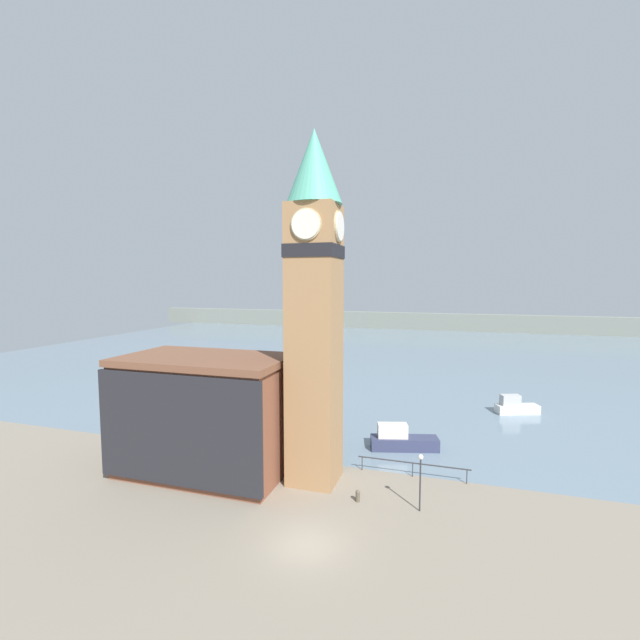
{
  "coord_description": "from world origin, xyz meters",
  "views": [
    {
      "loc": [
        7.33,
        -21.1,
        14.47
      ],
      "look_at": [
        -0.96,
        5.64,
        11.94
      ],
      "focal_mm": 24.0,
      "sensor_mm": 36.0,
      "label": 1
    }
  ],
  "objects_px": {
    "pier_building": "(205,414)",
    "lamp_post": "(420,471)",
    "boat_far": "(515,407)",
    "mooring_bollard_near": "(358,495)",
    "clock_tower": "(314,299)",
    "boat_near": "(401,440)"
  },
  "relations": [
    {
      "from": "boat_far",
      "to": "lamp_post",
      "type": "relative_size",
      "value": 1.3
    },
    {
      "from": "mooring_bollard_near",
      "to": "boat_far",
      "type": "bearing_deg",
      "value": 62.09
    },
    {
      "from": "pier_building",
      "to": "boat_near",
      "type": "xyz_separation_m",
      "value": [
        13.78,
        8.72,
        -3.64
      ]
    },
    {
      "from": "pier_building",
      "to": "lamp_post",
      "type": "height_order",
      "value": "pier_building"
    },
    {
      "from": "boat_near",
      "to": "mooring_bollard_near",
      "type": "distance_m",
      "value": 9.95
    },
    {
      "from": "pier_building",
      "to": "boat_far",
      "type": "distance_m",
      "value": 33.63
    },
    {
      "from": "pier_building",
      "to": "lamp_post",
      "type": "relative_size",
      "value": 3.44
    },
    {
      "from": "boat_near",
      "to": "boat_far",
      "type": "relative_size",
      "value": 1.25
    },
    {
      "from": "clock_tower",
      "to": "mooring_bollard_near",
      "type": "height_order",
      "value": "clock_tower"
    },
    {
      "from": "boat_near",
      "to": "lamp_post",
      "type": "xyz_separation_m",
      "value": [
        2.26,
        -9.77,
        1.79
      ]
    },
    {
      "from": "boat_near",
      "to": "lamp_post",
      "type": "relative_size",
      "value": 1.62
    },
    {
      "from": "clock_tower",
      "to": "boat_far",
      "type": "relative_size",
      "value": 5.21
    },
    {
      "from": "mooring_bollard_near",
      "to": "lamp_post",
      "type": "distance_m",
      "value": 4.55
    },
    {
      "from": "pier_building",
      "to": "boat_far",
      "type": "relative_size",
      "value": 2.66
    },
    {
      "from": "clock_tower",
      "to": "lamp_post",
      "type": "distance_m",
      "value": 13.25
    },
    {
      "from": "clock_tower",
      "to": "pier_building",
      "type": "xyz_separation_m",
      "value": [
        -8.38,
        -1.04,
        -8.75
      ]
    },
    {
      "from": "boat_far",
      "to": "mooring_bollard_near",
      "type": "bearing_deg",
      "value": -138.33
    },
    {
      "from": "pier_building",
      "to": "mooring_bollard_near",
      "type": "bearing_deg",
      "value": -5.06
    },
    {
      "from": "clock_tower",
      "to": "boat_near",
      "type": "relative_size",
      "value": 4.16
    },
    {
      "from": "clock_tower",
      "to": "mooring_bollard_near",
      "type": "distance_m",
      "value": 13.47
    },
    {
      "from": "lamp_post",
      "to": "clock_tower",
      "type": "bearing_deg",
      "value": 164.76
    },
    {
      "from": "pier_building",
      "to": "boat_near",
      "type": "distance_m",
      "value": 16.71
    }
  ]
}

